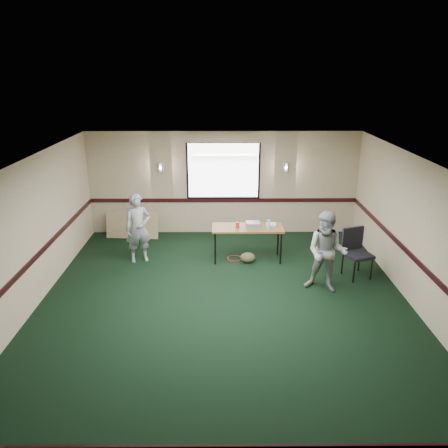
{
  "coord_description": "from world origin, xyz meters",
  "views": [
    {
      "loc": [
        -0.06,
        -7.05,
        4.21
      ],
      "look_at": [
        0.0,
        1.3,
        1.2
      ],
      "focal_mm": 35.0,
      "sensor_mm": 36.0,
      "label": 1
    }
  ],
  "objects_px": {
    "folding_table": "(248,230)",
    "projector": "(253,224)",
    "conference_chair": "(356,249)",
    "person_right": "(327,252)",
    "person_left": "(138,228)"
  },
  "relations": [
    {
      "from": "conference_chair",
      "to": "person_left",
      "type": "xyz_separation_m",
      "value": [
        -4.71,
        0.77,
        0.19
      ]
    },
    {
      "from": "folding_table",
      "to": "conference_chair",
      "type": "xyz_separation_m",
      "value": [
        2.23,
        -0.8,
        -0.14
      ]
    },
    {
      "from": "folding_table",
      "to": "person_left",
      "type": "bearing_deg",
      "value": -179.38
    },
    {
      "from": "folding_table",
      "to": "projector",
      "type": "bearing_deg",
      "value": 13.08
    },
    {
      "from": "folding_table",
      "to": "person_right",
      "type": "relative_size",
      "value": 0.98
    },
    {
      "from": "person_right",
      "to": "folding_table",
      "type": "bearing_deg",
      "value": 156.62
    },
    {
      "from": "folding_table",
      "to": "projector",
      "type": "relative_size",
      "value": 5.06
    },
    {
      "from": "folding_table",
      "to": "conference_chair",
      "type": "bearing_deg",
      "value": -19.67
    },
    {
      "from": "folding_table",
      "to": "person_right",
      "type": "bearing_deg",
      "value": -45.34
    },
    {
      "from": "person_left",
      "to": "person_right",
      "type": "xyz_separation_m",
      "value": [
        3.93,
        -1.44,
        0.03
      ]
    },
    {
      "from": "folding_table",
      "to": "projector",
      "type": "xyz_separation_m",
      "value": [
        0.12,
        0.03,
        0.11
      ]
    },
    {
      "from": "projector",
      "to": "conference_chair",
      "type": "relative_size",
      "value": 0.31
    },
    {
      "from": "conference_chair",
      "to": "person_right",
      "type": "xyz_separation_m",
      "value": [
        -0.78,
        -0.67,
        0.21
      ]
    },
    {
      "from": "projector",
      "to": "person_left",
      "type": "distance_m",
      "value": 2.59
    },
    {
      "from": "projector",
      "to": "conference_chair",
      "type": "distance_m",
      "value": 2.28
    }
  ]
}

